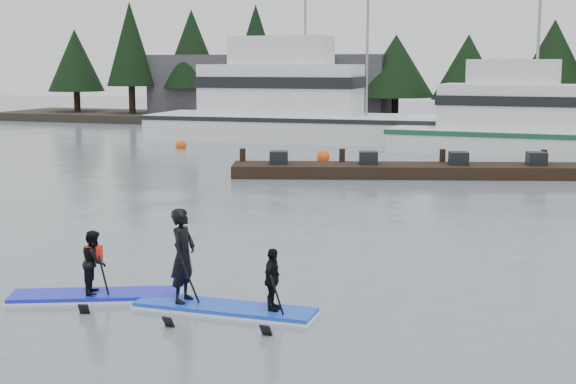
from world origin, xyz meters
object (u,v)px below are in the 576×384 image
(fishing_boat_medium, at_px, (540,141))
(paddleboard_duo, at_px, (215,277))
(floating_dock, at_px, (420,171))
(paddleboard_solo, at_px, (95,277))
(fishing_boat_large, at_px, (311,126))

(fishing_boat_medium, distance_m, paddleboard_duo, 28.35)
(floating_dock, distance_m, paddleboard_solo, 18.59)
(paddleboard_solo, distance_m, paddleboard_duo, 2.44)
(floating_dock, bearing_deg, fishing_boat_medium, 49.62)
(fishing_boat_medium, height_order, paddleboard_duo, fishing_boat_medium)
(fishing_boat_large, distance_m, paddleboard_solo, 31.72)
(paddleboard_solo, bearing_deg, fishing_boat_large, 76.74)
(fishing_boat_medium, xyz_separation_m, floating_dock, (-4.28, -9.63, -0.40))
(floating_dock, relative_size, paddleboard_solo, 4.56)
(paddleboard_solo, bearing_deg, paddleboard_duo, -21.88)
(fishing_boat_large, xyz_separation_m, floating_dock, (8.36, -12.95, -0.61))
(floating_dock, relative_size, paddleboard_duo, 4.42)
(fishing_boat_medium, relative_size, floating_dock, 1.06)
(floating_dock, xyz_separation_m, paddleboard_solo, (-3.11, -18.33, 0.17))
(paddleboard_duo, bearing_deg, fishing_boat_medium, 79.54)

